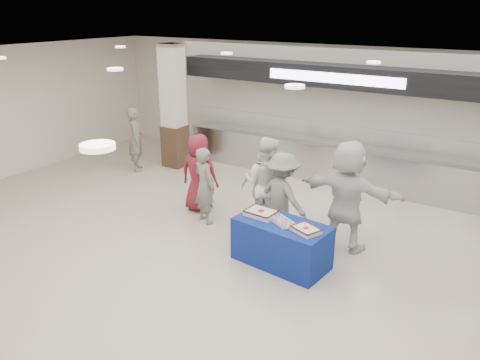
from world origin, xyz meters
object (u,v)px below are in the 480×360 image
Objects in this scene: chef_short at (263,189)px; soldier_b at (282,197)px; civilian_maroon at (199,173)px; soldier_a at (205,185)px; chef_tall at (266,183)px; civilian_white at (347,196)px; cupcake_tray at (284,222)px; display_table at (281,243)px; sheet_cake_left at (261,212)px; sheet_cake_right at (306,229)px; soldier_bg at (136,139)px.

chef_short is 0.63m from soldier_b.
soldier_b is (2.08, -0.25, 0.01)m from civilian_maroon.
soldier_a is 0.85× the size of chef_tall.
chef_short is 1.67m from civilian_white.
soldier_b is at bearing 119.37° from cupcake_tray.
chef_tall is at bearing -137.54° from soldier_a.
sheet_cake_left is (-0.44, 0.08, 0.43)m from display_table.
sheet_cake_right is at bearing -10.71° from cupcake_tray.
soldier_bg reaches higher than soldier_a.
civilian_maroon is 3.17m from civilian_white.
display_table is at bearing 57.91° from civilian_white.
civilian_white reaches higher than display_table.
civilian_maroon reaches higher than soldier_a.
soldier_b is at bearing 161.85° from civilian_maroon.
cupcake_tray is at bearing -153.80° from soldier_bg.
sheet_cake_left reaches higher than sheet_cake_right.
sheet_cake_right is 2.61m from soldier_a.
civilian_maroon is at bearing -6.81° from chef_tall.
soldier_b is at bearing -152.49° from soldier_a.
cupcake_tray is at bearing -175.58° from soldier_a.
civilian_white is (0.67, 1.10, 0.62)m from display_table.
civilian_white reaches higher than soldier_a.
sheet_cake_right is at bearing 132.53° from chef_tall.
chef_tall is 0.92× the size of civilian_white.
soldier_bg reaches higher than cupcake_tray.
sheet_cake_left is at bearing 41.98° from civilian_white.
soldier_a is 1.16m from chef_short.
soldier_a is at bearing 168.73° from display_table.
soldier_b is (1.62, 0.16, 0.06)m from soldier_a.
civilian_white is (3.17, 0.05, 0.17)m from civilian_maroon.
chef_short is (-1.02, 1.10, -0.01)m from cupcake_tray.
soldier_bg reaches higher than sheet_cake_left.
display_table is 1.01m from soldier_b.
soldier_bg is (-2.95, 1.19, 0.01)m from civilian_maroon.
soldier_bg reaches higher than sheet_cake_right.
display_table is 1.50m from chef_tall.
sheet_cake_left is 0.73m from soldier_b.
display_table is 1.00× the size of chef_short.
civilian_white reaches higher than soldier_bg.
civilian_white is (0.21, 1.19, 0.20)m from sheet_cake_right.
sheet_cake_right is at bearing -174.49° from soldier_a.
cupcake_tray is 2.18m from soldier_a.
chef_tall reaches higher than soldier_bg.
sheet_cake_left is at bearing 103.73° from soldier_b.
cupcake_tray is at bearing 59.62° from civilian_white.
sheet_cake_right is at bearing -10.36° from sheet_cake_left.
cupcake_tray is at bearing 123.91° from chef_short.
soldier_b is 1.14m from civilian_white.
soldier_bg is at bearing 156.60° from sheet_cake_left.
display_table is at bearing -153.88° from soldier_bg.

